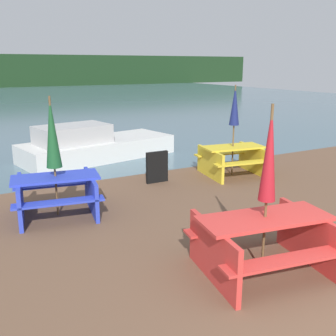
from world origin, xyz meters
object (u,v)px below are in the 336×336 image
Objects in this scene: umbrella_navy at (235,106)px; umbrella_crimson at (269,155)px; boat at (93,146)px; picnic_table_blue at (56,192)px; picnic_table_yellow at (232,158)px; picnic_table_red at (264,239)px; umbrella_darkgreen at (52,133)px; signboard at (157,167)px.

umbrella_crimson is at bearing -122.96° from umbrella_navy.
picnic_table_blue is at bearing -127.88° from boat.
picnic_table_yellow is 0.36× the size of boat.
picnic_table_red is 0.87× the size of umbrella_crimson.
picnic_table_red is 4.08m from umbrella_darkgreen.
boat reaches higher than signboard.
umbrella_darkgreen is at bearing 119.41° from picnic_table_red.
signboard is at bearing 81.46° from umbrella_crimson.
umbrella_navy is (2.64, 4.07, 0.12)m from umbrella_crimson.
umbrella_darkgreen is at bearing -172.03° from umbrella_navy.
picnic_table_yellow is 4.24m from boat.
signboard is (2.59, 0.97, -0.07)m from picnic_table_blue.
umbrella_darkgreen is at bearing 119.41° from umbrella_crimson.
picnic_table_blue is at bearing -172.03° from umbrella_navy.
signboard is at bearing 20.50° from picnic_table_blue.
boat reaches higher than picnic_table_yellow.
picnic_table_yellow is 0.76× the size of umbrella_navy.
umbrella_darkgreen reaches higher than signboard.
umbrella_crimson is (1.93, -3.43, 1.17)m from picnic_table_blue.
umbrella_crimson is 4.85m from umbrella_navy.
umbrella_darkgreen reaches higher than picnic_table_yellow.
umbrella_crimson reaches higher than signboard.
umbrella_crimson reaches higher than umbrella_navy.
picnic_table_blue and signboard have the same top height.
picnic_table_blue is at bearing -172.03° from picnic_table_yellow.
umbrella_darkgreen is at bearing -127.88° from boat.
picnic_table_blue is 4.11m from umbrella_crimson.
picnic_table_blue reaches higher than picnic_table_yellow.
signboard is (-1.98, 0.33, -1.36)m from umbrella_navy.
signboard is (0.66, 4.40, -0.10)m from picnic_table_red.
boat is at bearing 126.76° from umbrella_navy.
umbrella_crimson reaches higher than picnic_table_blue.
picnic_table_red is at bearing -101.90° from boat.
umbrella_crimson reaches higher than umbrella_darkgreen.
signboard is (2.59, 0.97, -1.17)m from umbrella_darkgreen.
boat is 6.34× the size of signboard.
picnic_table_blue is 0.78× the size of umbrella_navy.
picnic_table_red is 2.63× the size of signboard.
signboard is at bearing -90.80° from boat.
umbrella_navy is (2.64, 4.07, 1.27)m from picnic_table_red.
umbrella_darkgreen is 0.98× the size of umbrella_navy.
umbrella_darkgreen is 4.62m from umbrella_navy.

